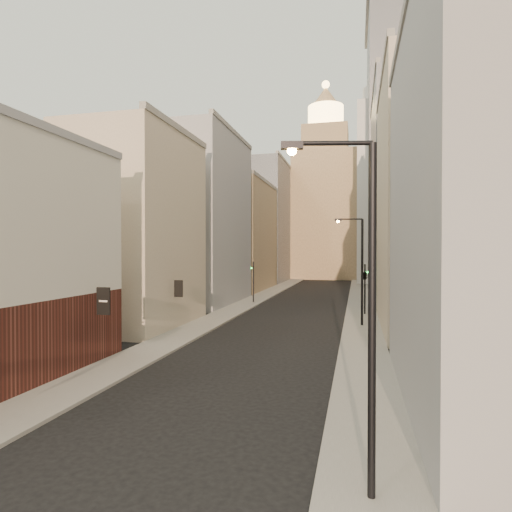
{
  "coord_description": "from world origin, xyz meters",
  "views": [
    {
      "loc": [
        6.1,
        -6.59,
        6.37
      ],
      "look_at": [
        -0.42,
        20.91,
        5.98
      ],
      "focal_mm": 30.0,
      "sensor_mm": 36.0,
      "label": 1
    }
  ],
  "objects_px": {
    "traffic_light_left": "(253,275)",
    "traffic_light_right": "(365,275)",
    "streetlamp_mid": "(359,265)",
    "clock_tower": "(325,201)",
    "streetlamp_near": "(363,297)",
    "white_tower": "(379,186)"
  },
  "relations": [
    {
      "from": "streetlamp_near",
      "to": "traffic_light_left",
      "type": "bearing_deg",
      "value": 95.92
    },
    {
      "from": "traffic_light_left",
      "to": "traffic_light_right",
      "type": "distance_m",
      "value": 14.41
    },
    {
      "from": "clock_tower",
      "to": "traffic_light_left",
      "type": "height_order",
      "value": "clock_tower"
    },
    {
      "from": "streetlamp_near",
      "to": "traffic_light_left",
      "type": "distance_m",
      "value": 40.46
    },
    {
      "from": "white_tower",
      "to": "streetlamp_near",
      "type": "xyz_separation_m",
      "value": [
        -3.76,
        -73.59,
        -13.41
      ]
    },
    {
      "from": "clock_tower",
      "to": "streetlamp_mid",
      "type": "bearing_deg",
      "value": -83.34
    },
    {
      "from": "traffic_light_left",
      "to": "traffic_light_right",
      "type": "height_order",
      "value": "same"
    },
    {
      "from": "clock_tower",
      "to": "traffic_light_left",
      "type": "distance_m",
      "value": 51.32
    },
    {
      "from": "white_tower",
      "to": "traffic_light_left",
      "type": "distance_m",
      "value": 41.41
    },
    {
      "from": "white_tower",
      "to": "streetlamp_near",
      "type": "bearing_deg",
      "value": -92.93
    },
    {
      "from": "streetlamp_near",
      "to": "streetlamp_mid",
      "type": "distance_m",
      "value": 25.35
    },
    {
      "from": "traffic_light_left",
      "to": "traffic_light_right",
      "type": "xyz_separation_m",
      "value": [
        12.81,
        -6.57,
        0.49
      ]
    },
    {
      "from": "streetlamp_mid",
      "to": "traffic_light_left",
      "type": "relative_size",
      "value": 1.8
    },
    {
      "from": "streetlamp_mid",
      "to": "traffic_light_left",
      "type": "distance_m",
      "value": 18.08
    },
    {
      "from": "streetlamp_near",
      "to": "streetlamp_mid",
      "type": "relative_size",
      "value": 1.01
    },
    {
      "from": "traffic_light_right",
      "to": "white_tower",
      "type": "bearing_deg",
      "value": -92.23
    },
    {
      "from": "clock_tower",
      "to": "traffic_light_right",
      "type": "xyz_separation_m",
      "value": [
        7.83,
        -55.64,
        -13.72
      ]
    },
    {
      "from": "white_tower",
      "to": "streetlamp_mid",
      "type": "bearing_deg",
      "value": -94.42
    },
    {
      "from": "streetlamp_mid",
      "to": "traffic_light_left",
      "type": "height_order",
      "value": "streetlamp_mid"
    },
    {
      "from": "clock_tower",
      "to": "traffic_light_right",
      "type": "height_order",
      "value": "clock_tower"
    },
    {
      "from": "streetlamp_mid",
      "to": "traffic_light_left",
      "type": "bearing_deg",
      "value": 122.37
    },
    {
      "from": "traffic_light_left",
      "to": "traffic_light_right",
      "type": "relative_size",
      "value": 1.0
    }
  ]
}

